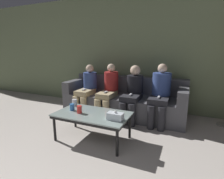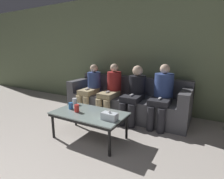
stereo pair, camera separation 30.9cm
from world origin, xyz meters
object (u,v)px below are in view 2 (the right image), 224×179
cup_near_left (77,108)px  cup_far_center (71,106)px  seated_person_mid_left (111,89)px  couch (127,101)px  cup_near_right (75,101)px  seated_person_right_end (162,93)px  tissue_box (109,116)px  seated_person_mid_right (135,92)px  seated_person_left_end (91,87)px  coffee_table (89,115)px

cup_near_left → cup_far_center: bearing=161.2°
cup_near_left → seated_person_mid_left: bearing=90.6°
couch → cup_near_right: bearing=-116.5°
seated_person_right_end → couch: bearing=165.5°
cup_far_center → tissue_box: size_ratio=0.48×
couch → seated_person_mid_right: seated_person_mid_right is taller
seated_person_mid_right → couch: bearing=139.3°
cup_far_center → seated_person_left_end: bearing=108.7°
seated_person_left_end → seated_person_right_end: (1.55, 0.03, 0.05)m
cup_near_right → seated_person_left_end: (-0.25, 0.83, 0.07)m
cup_near_left → seated_person_mid_left: (-0.01, 1.10, 0.09)m
tissue_box → seated_person_mid_right: size_ratio=0.21×
couch → tissue_box: size_ratio=11.51×
tissue_box → seated_person_left_end: size_ratio=0.21×
seated_person_mid_right → cup_near_left: bearing=-114.5°
seated_person_mid_left → seated_person_right_end: 1.04m
cup_far_center → seated_person_right_end: seated_person_right_end is taller
coffee_table → seated_person_left_end: bearing=124.6°
seated_person_mid_right → seated_person_right_end: (0.52, 0.02, 0.03)m
coffee_table → seated_person_mid_left: 1.07m
cup_far_center → seated_person_right_end: bearing=41.8°
couch → tissue_box: bearing=-75.4°
cup_near_right → seated_person_mid_right: bearing=46.7°
tissue_box → seated_person_mid_left: size_ratio=0.20×
seated_person_left_end → seated_person_mid_left: bearing=-0.1°
couch → seated_person_mid_right: bearing=-40.7°
seated_person_right_end → cup_near_left: bearing=-132.1°
couch → tissue_box: couch is taller
cup_near_right → seated_person_right_end: seated_person_right_end is taller
seated_person_mid_right → seated_person_right_end: size_ratio=0.96×
tissue_box → couch: bearing=104.6°
couch → cup_far_center: couch is taller
cup_near_left → couch: bearing=79.5°
cup_near_right → seated_person_mid_right: (0.79, 0.84, 0.09)m
coffee_table → seated_person_mid_right: (0.32, 1.05, 0.19)m
couch → seated_person_left_end: seated_person_left_end is taller
coffee_table → seated_person_mid_left: size_ratio=1.04×
tissue_box → seated_person_mid_left: bearing=118.5°
cup_near_right → seated_person_mid_left: seated_person_mid_left is taller
cup_near_left → cup_far_center: 0.19m
coffee_table → seated_person_left_end: seated_person_left_end is taller
cup_near_right → seated_person_mid_left: size_ratio=0.10×
cup_near_right → cup_far_center: 0.24m
coffee_table → seated_person_right_end: seated_person_right_end is taller
seated_person_left_end → seated_person_mid_right: (1.04, 0.01, 0.02)m
cup_far_center → coffee_table: bearing=0.9°
cup_near_left → cup_far_center: cup_near_left is taller
tissue_box → seated_person_mid_left: seated_person_mid_left is taller
couch → cup_near_left: bearing=-100.5°
seated_person_left_end → cup_far_center: bearing=-71.3°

